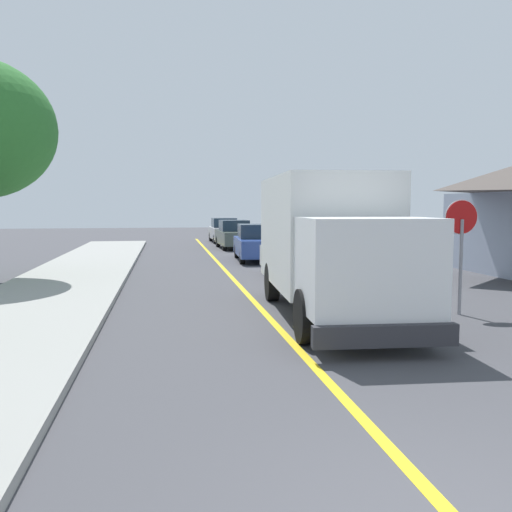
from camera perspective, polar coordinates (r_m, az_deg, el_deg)
centre_line_yellow at (r=13.80m, az=0.14°, el=-5.16°), size 0.16×56.00×0.01m
box_truck at (r=12.53m, az=7.71°, el=1.85°), size 2.82×7.31×3.20m
parked_car_near at (r=18.67m, az=4.34°, el=0.00°), size 1.86×4.42×1.67m
parked_car_mid at (r=24.84m, az=0.06°, el=1.33°), size 2.01×4.48×1.67m
parked_car_far at (r=32.02m, az=-2.29°, el=2.21°), size 1.95×4.46×1.67m
parked_car_furthest at (r=37.48m, az=-3.36°, el=2.66°), size 1.89×4.44×1.67m
stop_sign at (r=13.27m, az=20.75°, el=2.13°), size 0.80×0.10×2.65m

